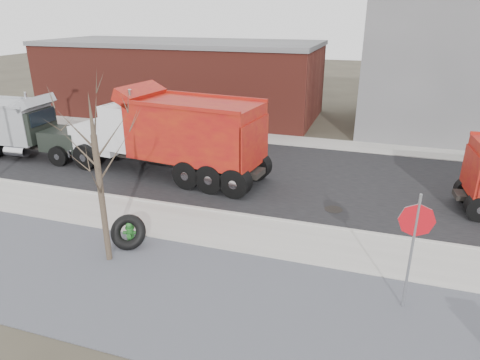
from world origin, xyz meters
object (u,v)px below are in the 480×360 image
(fire_hydrant, at_px, (130,234))
(stop_sign, at_px, (414,234))
(dump_truck_red_b, at_px, (171,132))
(dump_truck_grey, at_px, (17,125))
(truck_tire, at_px, (128,232))

(fire_hydrant, bearing_deg, stop_sign, -22.97)
(dump_truck_red_b, relative_size, dump_truck_grey, 1.38)
(truck_tire, relative_size, dump_truck_grey, 0.19)
(truck_tire, bearing_deg, fire_hydrant, 98.35)
(fire_hydrant, distance_m, dump_truck_red_b, 6.72)
(stop_sign, xyz_separation_m, dump_truck_grey, (-19.10, 7.09, -0.51))
(dump_truck_red_b, bearing_deg, stop_sign, 152.51)
(fire_hydrant, height_order, stop_sign, stop_sign)
(dump_truck_grey, bearing_deg, stop_sign, -23.04)
(fire_hydrant, xyz_separation_m, truck_tire, (0.02, -0.14, 0.14))
(dump_truck_grey, bearing_deg, dump_truck_red_b, -3.62)
(stop_sign, relative_size, dump_truck_grey, 0.45)
(stop_sign, bearing_deg, dump_truck_red_b, 162.31)
(truck_tire, bearing_deg, dump_truck_red_b, 104.15)
(fire_hydrant, distance_m, truck_tire, 0.20)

